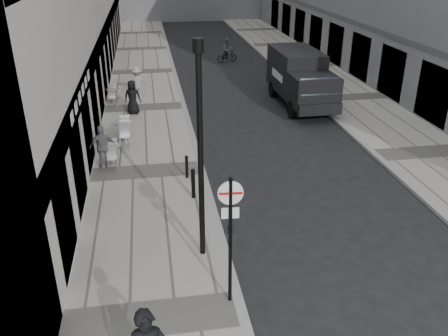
% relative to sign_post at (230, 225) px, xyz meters
% --- Properties ---
extents(sidewalk, '(4.00, 60.00, 0.12)m').
position_rel_sign_post_xyz_m(sidewalk, '(-1.80, 15.00, -2.12)').
color(sidewalk, '#A39F93').
rests_on(sidewalk, ground).
extents(far_sidewalk, '(4.00, 60.00, 0.12)m').
position_rel_sign_post_xyz_m(far_sidewalk, '(9.20, 15.00, -2.12)').
color(far_sidewalk, '#A39F93').
rests_on(far_sidewalk, ground).
extents(sign_post, '(0.55, 0.10, 3.20)m').
position_rel_sign_post_xyz_m(sign_post, '(0.00, 0.00, 0.00)').
color(sign_post, black).
rests_on(sign_post, sidewalk).
extents(lamppost, '(0.26, 0.26, 5.68)m').
position_rel_sign_post_xyz_m(lamppost, '(-0.40, 1.96, 1.10)').
color(lamppost, black).
rests_on(lamppost, sidewalk).
extents(bollard_near, '(0.13, 0.13, 0.97)m').
position_rel_sign_post_xyz_m(bollard_near, '(-0.32, 5.08, -1.57)').
color(bollard_near, black).
rests_on(bollard_near, sidewalk).
extents(bollard_far, '(0.11, 0.11, 0.80)m').
position_rel_sign_post_xyz_m(bollard_far, '(-0.40, 6.57, -1.66)').
color(bollard_far, black).
rests_on(bollard_far, sidewalk).
extents(panel_van, '(2.21, 5.79, 2.72)m').
position_rel_sign_post_xyz_m(panel_van, '(6.20, 14.53, -0.65)').
color(panel_van, black).
rests_on(panel_van, ground).
extents(cyclist, '(1.63, 0.98, 1.66)m').
position_rel_sign_post_xyz_m(cyclist, '(4.15, 24.94, -1.53)').
color(cyclist, black).
rests_on(cyclist, ground).
extents(pedestrian_a, '(1.01, 0.53, 1.64)m').
position_rel_sign_post_xyz_m(pedestrian_a, '(-3.35, 7.95, -1.24)').
color(pedestrian_a, slate).
rests_on(pedestrian_a, sidewalk).
extents(pedestrian_b, '(1.18, 0.81, 1.67)m').
position_rel_sign_post_xyz_m(pedestrian_b, '(-2.12, 16.75, -1.22)').
color(pedestrian_b, '#A39D97').
rests_on(pedestrian_b, sidewalk).
extents(pedestrian_c, '(0.89, 0.67, 1.65)m').
position_rel_sign_post_xyz_m(pedestrian_c, '(-2.34, 14.07, -1.23)').
color(pedestrian_c, black).
rests_on(pedestrian_c, sidewalk).
extents(cafe_table_near, '(0.79, 1.77, 1.01)m').
position_rel_sign_post_xyz_m(cafe_table_near, '(-2.64, 10.38, -1.54)').
color(cafe_table_near, silver).
rests_on(cafe_table_near, sidewalk).
extents(cafe_table_mid, '(0.66, 1.48, 0.85)m').
position_rel_sign_post_xyz_m(cafe_table_mid, '(-3.06, 8.30, -1.63)').
color(cafe_table_mid, '#BDBEC0').
rests_on(cafe_table_mid, sidewalk).
extents(cafe_table_far, '(0.68, 1.53, 0.87)m').
position_rel_sign_post_xyz_m(cafe_table_far, '(-3.40, 16.02, -1.61)').
color(cafe_table_far, '#B3B2B5').
rests_on(cafe_table_far, sidewalk).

